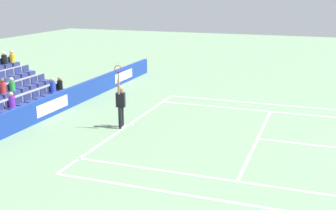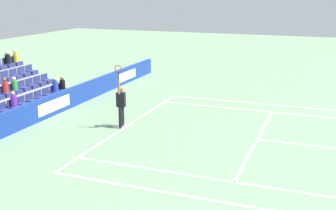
{
  "view_description": "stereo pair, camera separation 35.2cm",
  "coord_description": "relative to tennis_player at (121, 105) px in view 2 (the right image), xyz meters",
  "views": [
    {
      "loc": [
        16.17,
        -4.31,
        5.64
      ],
      "look_at": [
        0.25,
        -10.03,
        1.1
      ],
      "focal_mm": 46.23,
      "sensor_mm": 36.0,
      "label": 1
    },
    {
      "loc": [
        16.05,
        -3.98,
        5.64
      ],
      "look_at": [
        0.25,
        -10.03,
        1.1
      ],
      "focal_mm": 46.23,
      "sensor_mm": 36.0,
      "label": 2
    }
  ],
  "objects": [
    {
      "name": "line_doubles_sideline_left",
      "position": [
        4.98,
        6.08,
        -0.99
      ],
      "size": [
        0.1,
        11.89,
        0.01
      ],
      "primitive_type": "cube",
      "color": "white",
      "rests_on": "ground"
    },
    {
      "name": "stadium_stand",
      "position": [
        -0.5,
        -6.74,
        -0.29
      ],
      "size": [
        5.58,
        3.8,
        2.61
      ],
      "color": "gray",
      "rests_on": "ground"
    },
    {
      "name": "sponsor_barrier",
      "position": [
        -0.51,
        -3.8,
        -0.51
      ],
      "size": [
        22.62,
        0.22,
        0.96
      ],
      "color": "#193899",
      "rests_on": "ground"
    },
    {
      "name": "line_singles_sideline_left",
      "position": [
        3.61,
        6.08,
        -0.99
      ],
      "size": [
        0.1,
        11.89,
        0.01
      ],
      "primitive_type": "cube",
      "color": "white",
      "rests_on": "ground"
    },
    {
      "name": "line_singles_sideline_right",
      "position": [
        -4.62,
        6.08,
        -0.99
      ],
      "size": [
        0.1,
        11.89,
        0.01
      ],
      "primitive_type": "cube",
      "color": "white",
      "rests_on": "ground"
    },
    {
      "name": "line_service",
      "position": [
        -0.51,
        5.62,
        -0.99
      ],
      "size": [
        8.23,
        0.1,
        0.01
      ],
      "primitive_type": "cube",
      "color": "white",
      "rests_on": "ground"
    },
    {
      "name": "line_baseline",
      "position": [
        -0.51,
        0.13,
        -0.99
      ],
      "size": [
        10.97,
        0.1,
        0.01
      ],
      "primitive_type": "cube",
      "color": "white",
      "rests_on": "ground"
    },
    {
      "name": "line_centre_mark",
      "position": [
        -0.51,
        0.23,
        -0.99
      ],
      "size": [
        0.1,
        0.2,
        0.01
      ],
      "primitive_type": "cube",
      "color": "white",
      "rests_on": "ground"
    },
    {
      "name": "line_doubles_sideline_right",
      "position": [
        -5.99,
        6.08,
        -0.99
      ],
      "size": [
        0.1,
        11.89,
        0.01
      ],
      "primitive_type": "cube",
      "color": "white",
      "rests_on": "ground"
    },
    {
      "name": "tennis_player",
      "position": [
        0.0,
        0.0,
        0.0
      ],
      "size": [
        0.53,
        0.39,
        2.85
      ],
      "color": "black",
      "rests_on": "ground"
    }
  ]
}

